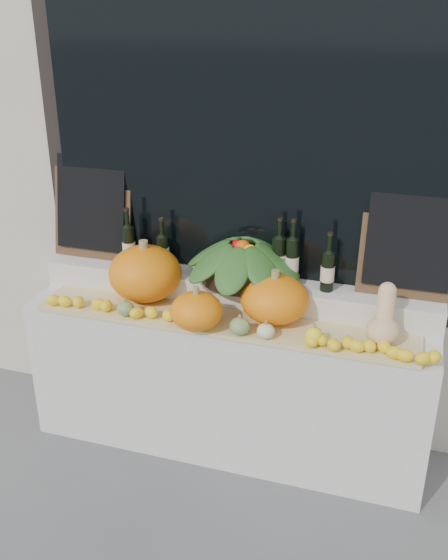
# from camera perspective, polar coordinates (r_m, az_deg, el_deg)

# --- Properties ---
(storefront_facade) EXTENTS (7.00, 0.94, 4.50)m
(storefront_facade) POSITION_cam_1_polar(r_m,az_deg,el_deg) (3.80, 3.82, 20.65)
(storefront_facade) COLOR beige
(storefront_facade) RESTS_ON ground
(display_sill) EXTENTS (2.30, 0.55, 0.88)m
(display_sill) POSITION_cam_1_polar(r_m,az_deg,el_deg) (3.72, 0.35, -9.10)
(display_sill) COLOR silver
(display_sill) RESTS_ON ground
(rear_tier) EXTENTS (2.30, 0.25, 0.16)m
(rear_tier) POSITION_cam_1_polar(r_m,az_deg,el_deg) (3.59, 1.07, -0.90)
(rear_tier) COLOR silver
(rear_tier) RESTS_ON display_sill
(straw_bedding) EXTENTS (2.10, 0.32, 0.02)m
(straw_bedding) POSITION_cam_1_polar(r_m,az_deg,el_deg) (3.39, -0.25, -3.84)
(straw_bedding) COLOR tan
(straw_bedding) RESTS_ON display_sill
(pumpkin_left) EXTENTS (0.47, 0.47, 0.32)m
(pumpkin_left) POSITION_cam_1_polar(r_m,az_deg,el_deg) (3.57, -7.22, 0.61)
(pumpkin_left) COLOR orange
(pumpkin_left) RESTS_ON straw_bedding
(pumpkin_right) EXTENTS (0.40, 0.40, 0.25)m
(pumpkin_right) POSITION_cam_1_polar(r_m,az_deg,el_deg) (3.33, 4.65, -1.75)
(pumpkin_right) COLOR orange
(pumpkin_right) RESTS_ON straw_bedding
(pumpkin_center) EXTENTS (0.36, 0.36, 0.20)m
(pumpkin_center) POSITION_cam_1_polar(r_m,az_deg,el_deg) (3.26, -2.52, -2.84)
(pumpkin_center) COLOR orange
(pumpkin_center) RESTS_ON straw_bedding
(butternut_squash) EXTENTS (0.17, 0.22, 0.30)m
(butternut_squash) POSITION_cam_1_polar(r_m,az_deg,el_deg) (3.22, 14.39, -3.65)
(butternut_squash) COLOR #ECBF8B
(butternut_squash) RESTS_ON straw_bedding
(decorative_gourds) EXTENTS (1.13, 0.12, 0.14)m
(decorative_gourds) POSITION_cam_1_polar(r_m,az_deg,el_deg) (3.25, -0.22, -3.93)
(decorative_gourds) COLOR #265B1B
(decorative_gourds) RESTS_ON straw_bedding
(lemon_heap) EXTENTS (2.20, 0.16, 0.06)m
(lemon_heap) POSITION_cam_1_polar(r_m,az_deg,el_deg) (3.27, -0.84, -4.03)
(lemon_heap) COLOR yellow
(lemon_heap) RESTS_ON straw_bedding
(produce_bowl) EXTENTS (0.71, 0.71, 0.25)m
(produce_bowl) POSITION_cam_1_polar(r_m,az_deg,el_deg) (3.48, 1.72, 1.85)
(produce_bowl) COLOR black
(produce_bowl) RESTS_ON rear_tier
(wine_bottle_far_left) EXTENTS (0.08, 0.08, 0.36)m
(wine_bottle_far_left) POSITION_cam_1_polar(r_m,az_deg,el_deg) (3.69, -8.69, 3.08)
(wine_bottle_far_left) COLOR black
(wine_bottle_far_left) RESTS_ON rear_tier
(wine_bottle_near_left) EXTENTS (0.08, 0.08, 0.31)m
(wine_bottle_near_left) POSITION_cam_1_polar(r_m,az_deg,el_deg) (3.65, -5.64, 2.60)
(wine_bottle_near_left) COLOR black
(wine_bottle_near_left) RESTS_ON rear_tier
(wine_bottle_tall) EXTENTS (0.08, 0.08, 0.37)m
(wine_bottle_tall) POSITION_cam_1_polar(r_m,az_deg,el_deg) (3.47, 5.03, 1.93)
(wine_bottle_tall) COLOR black
(wine_bottle_tall) RESTS_ON rear_tier
(wine_bottle_near_right) EXTENTS (0.08, 0.08, 0.38)m
(wine_bottle_near_right) POSITION_cam_1_polar(r_m,az_deg,el_deg) (3.44, 6.23, 1.75)
(wine_bottle_near_right) COLOR black
(wine_bottle_near_right) RESTS_ON rear_tier
(wine_bottle_far_right) EXTENTS (0.08, 0.08, 0.33)m
(wine_bottle_far_right) POSITION_cam_1_polar(r_m,az_deg,el_deg) (3.40, 9.46, 0.84)
(wine_bottle_far_right) COLOR black
(wine_bottle_far_right) RESTS_ON rear_tier
(chalkboard_left) EXTENTS (0.50, 0.14, 0.61)m
(chalkboard_left) POSITION_cam_1_polar(r_m,az_deg,el_deg) (3.84, -12.01, 6.69)
(chalkboard_left) COLOR #4C331E
(chalkboard_left) RESTS_ON rear_tier
(chalkboard_right) EXTENTS (0.50, 0.14, 0.61)m
(chalkboard_right) POSITION_cam_1_polar(r_m,az_deg,el_deg) (3.37, 16.63, 3.71)
(chalkboard_right) COLOR #4C331E
(chalkboard_right) RESTS_ON rear_tier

